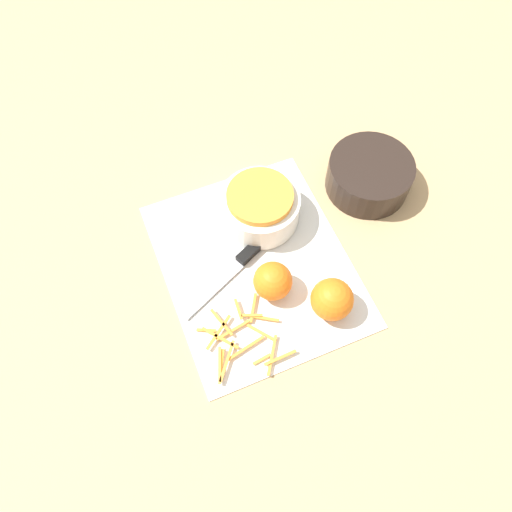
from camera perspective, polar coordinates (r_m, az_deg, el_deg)
The scene contains 8 objects.
ground_plane at distance 0.92m, azimuth -0.00°, elevation -1.04°, with size 4.00×4.00×0.00m, color tan.
cutting_board at distance 0.92m, azimuth -0.00°, elevation -0.96°, with size 0.40×0.33×0.01m.
bowl_speckled at distance 0.94m, azimuth 0.45°, elevation 5.73°, with size 0.15×0.15×0.08m.
bowl_dark at distance 1.01m, azimuth 12.80°, elevation 8.97°, with size 0.16×0.16×0.07m.
knife at distance 0.92m, azimuth -1.28°, elevation -0.11°, with size 0.11×0.22×0.02m.
orange_left at distance 0.86m, azimuth 1.93°, elevation -2.88°, with size 0.07×0.07×0.07m.
orange_right at distance 0.86m, azimuth 8.68°, elevation -4.93°, with size 0.07×0.07×0.07m.
peel_pile at distance 0.86m, azimuth -1.75°, elevation -9.44°, with size 0.15×0.14×0.01m.
Camera 1 is at (0.38, -0.16, 0.82)m, focal length 35.00 mm.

